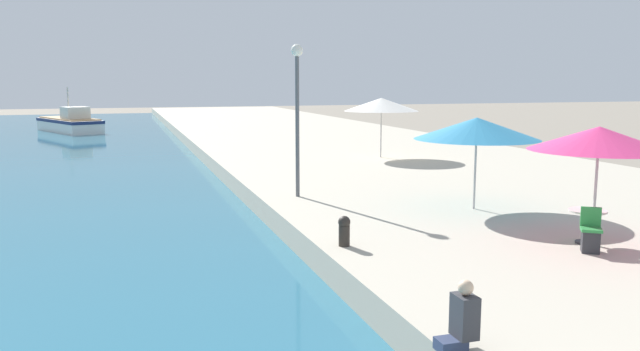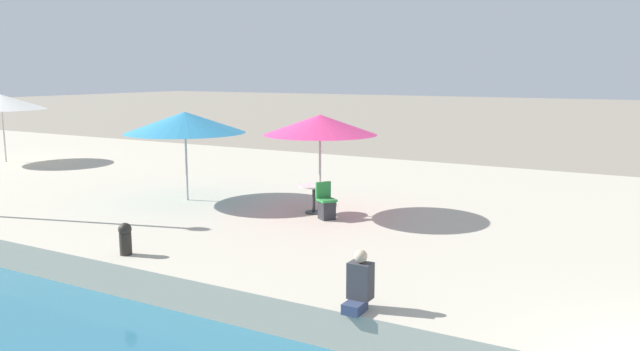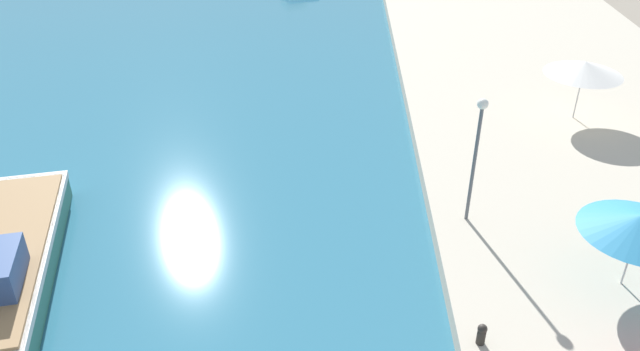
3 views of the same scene
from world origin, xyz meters
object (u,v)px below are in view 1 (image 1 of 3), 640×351
at_px(cafe_chair_left, 591,237).
at_px(person_at_quay, 462,319).
at_px(cafe_umbrella_white, 477,128).
at_px(lamppost, 297,94).
at_px(cafe_umbrella_striped, 381,105).
at_px(mooring_bollard, 344,230).
at_px(fishing_boat_mid, 70,123).
at_px(cafe_umbrella_pink, 599,139).
at_px(cafe_table, 587,219).

xyz_separation_m(cafe_chair_left, person_at_quay, (-4.96, -3.34, 0.09)).
xyz_separation_m(cafe_umbrella_white, lamppost, (-4.12, 3.28, 0.88)).
height_order(cafe_umbrella_striped, mooring_bollard, cafe_umbrella_striped).
distance_m(cafe_chair_left, lamppost, 9.25).
bearing_deg(cafe_chair_left, mooring_bollard, 11.48).
bearing_deg(fishing_boat_mid, cafe_umbrella_pink, -97.13).
distance_m(person_at_quay, lamppost, 11.54).
bearing_deg(person_at_quay, cafe_table, 36.24).
distance_m(cafe_umbrella_pink, cafe_table, 1.77).
relative_size(cafe_umbrella_pink, cafe_table, 3.61).
height_order(cafe_umbrella_white, cafe_table, cafe_umbrella_white).
relative_size(cafe_table, person_at_quay, 0.85).
distance_m(cafe_umbrella_white, cafe_chair_left, 4.95).
bearing_deg(person_at_quay, mooring_bollard, 86.81).
xyz_separation_m(fishing_boat_mid, person_at_quay, (8.09, -47.85, 0.33)).
relative_size(cafe_umbrella_white, mooring_bollard, 5.17).
distance_m(cafe_umbrella_pink, cafe_chair_left, 2.06).
bearing_deg(cafe_chair_left, cafe_umbrella_pink, -100.52).
xyz_separation_m(cafe_umbrella_pink, cafe_table, (-0.01, 0.18, -1.76)).
xyz_separation_m(cafe_table, lamppost, (-4.46, 7.25, 2.56)).
height_order(mooring_bollard, lamppost, lamppost).
xyz_separation_m(person_at_quay, mooring_bollard, (0.30, 5.33, -0.06)).
bearing_deg(cafe_chair_left, person_at_quay, 68.50).
relative_size(cafe_chair_left, person_at_quay, 0.97).
distance_m(cafe_umbrella_striped, person_at_quay, 20.92).
bearing_deg(cafe_umbrella_striped, cafe_umbrella_white, -100.74).
bearing_deg(lamppost, cafe_umbrella_striped, 52.83).
relative_size(cafe_umbrella_striped, cafe_chair_left, 3.74).
bearing_deg(cafe_table, cafe_umbrella_white, 94.88).
xyz_separation_m(cafe_umbrella_striped, cafe_chair_left, (-2.27, -16.18, -2.09)).
xyz_separation_m(cafe_umbrella_white, mooring_bollard, (-4.74, -2.58, -1.87)).
bearing_deg(fishing_boat_mid, cafe_table, -97.07).
xyz_separation_m(fishing_boat_mid, cafe_umbrella_white, (13.13, -39.93, 2.14)).
bearing_deg(cafe_table, cafe_umbrella_pink, -87.42).
bearing_deg(mooring_bollard, lamppost, 83.99).
xyz_separation_m(cafe_umbrella_white, cafe_table, (0.34, -3.97, -1.68)).
height_order(cafe_umbrella_striped, lamppost, lamppost).
height_order(fishing_boat_mid, cafe_umbrella_white, fishing_boat_mid).
xyz_separation_m(cafe_umbrella_pink, cafe_chair_left, (-0.42, -0.42, -1.97)).
height_order(fishing_boat_mid, cafe_umbrella_pink, fishing_boat_mid).
relative_size(cafe_umbrella_striped, mooring_bollard, 5.20).
bearing_deg(cafe_umbrella_white, cafe_table, -85.12).
distance_m(cafe_umbrella_striped, lamppost, 10.48).
bearing_deg(cafe_chair_left, cafe_umbrella_white, -56.35).
distance_m(cafe_umbrella_striped, cafe_chair_left, 16.48).
bearing_deg(mooring_bollard, cafe_umbrella_white, 28.62).
distance_m(fishing_boat_mid, mooring_bollard, 43.34).
distance_m(cafe_umbrella_striped, cafe_table, 15.81).
height_order(fishing_boat_mid, cafe_table, fishing_boat_mid).
xyz_separation_m(cafe_table, person_at_quay, (-5.37, -3.94, -0.12)).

